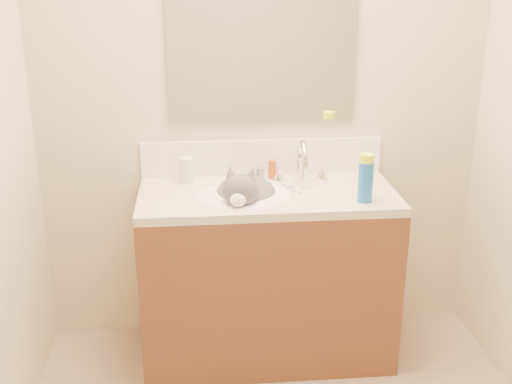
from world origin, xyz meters
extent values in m
cube|color=beige|center=(0.00, 1.25, 1.25)|extent=(2.20, 0.04, 2.50)
cube|color=brown|center=(0.00, 0.97, 0.41)|extent=(1.20, 0.55, 0.82)
cube|color=beige|center=(0.00, 0.97, 0.84)|extent=(1.20, 0.55, 0.04)
ellipsoid|color=white|center=(-0.12, 0.94, 0.79)|extent=(0.45, 0.36, 0.14)
cylinder|color=silver|center=(0.18, 1.16, 0.92)|extent=(0.04, 0.04, 0.11)
torus|color=silver|center=(0.18, 1.09, 0.97)|extent=(0.03, 0.20, 0.20)
cylinder|color=silver|center=(0.18, 1.01, 0.94)|extent=(0.03, 0.03, 0.06)
cone|color=silver|center=(0.07, 1.16, 0.89)|extent=(0.06, 0.06, 0.06)
cone|color=silver|center=(0.29, 1.16, 0.89)|extent=(0.06, 0.06, 0.06)
ellipsoid|color=#504D4F|center=(-0.10, 1.01, 0.82)|extent=(0.37, 0.40, 0.22)
ellipsoid|color=#504D4F|center=(-0.14, 0.86, 0.91)|extent=(0.19, 0.18, 0.15)
ellipsoid|color=#504D4F|center=(-0.12, 0.92, 0.88)|extent=(0.14, 0.14, 0.14)
cone|color=#504D4F|center=(-0.18, 0.89, 0.99)|extent=(0.08, 0.09, 0.10)
cone|color=#504D4F|center=(-0.09, 0.86, 0.99)|extent=(0.09, 0.09, 0.10)
ellipsoid|color=white|center=(-0.15, 0.79, 0.89)|extent=(0.08, 0.07, 0.06)
ellipsoid|color=white|center=(-0.13, 0.89, 0.82)|extent=(0.13, 0.10, 0.13)
sphere|color=#D39389|center=(-0.16, 0.77, 0.89)|extent=(0.02, 0.02, 0.02)
cylinder|color=#504D4F|center=(0.03, 0.96, 0.75)|extent=(0.05, 0.23, 0.04)
cube|color=white|center=(0.00, 1.24, 0.95)|extent=(1.20, 0.02, 0.18)
cube|color=white|center=(0.00, 1.24, 1.54)|extent=(0.90, 0.02, 0.80)
cylinder|color=silver|center=(-0.38, 1.15, 0.92)|extent=(0.08, 0.08, 0.12)
cylinder|color=orange|center=(-0.38, 1.15, 0.90)|extent=(0.07, 0.07, 0.04)
cylinder|color=#B7B7BC|center=(-0.02, 1.18, 0.89)|extent=(0.06, 0.06, 0.05)
cylinder|color=#C34616|center=(0.04, 1.17, 0.91)|extent=(0.05, 0.05, 0.09)
cube|color=silver|center=(0.12, 1.00, 0.87)|extent=(0.08, 0.14, 0.01)
cube|color=#5C9EC5|center=(0.12, 1.00, 0.87)|extent=(0.03, 0.03, 0.02)
cylinder|color=blue|center=(0.42, 0.81, 0.95)|extent=(0.08, 0.08, 0.18)
cylinder|color=#F7FF1A|center=(0.42, 0.81, 1.06)|extent=(0.08, 0.08, 0.04)
camera|label=1|loc=(-0.32, -1.82, 1.88)|focal=45.00mm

